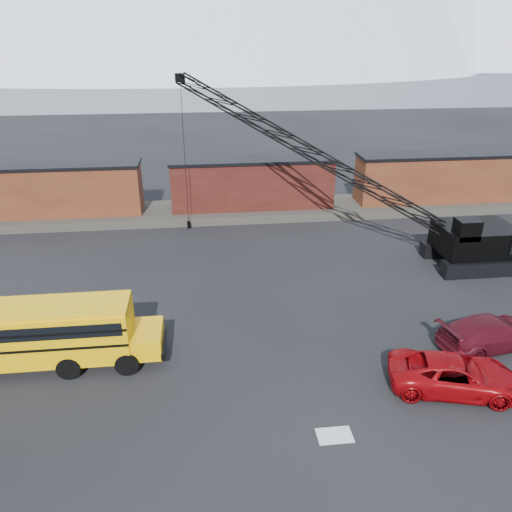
{
  "coord_description": "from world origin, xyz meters",
  "views": [
    {
      "loc": [
        -4.26,
        -18.49,
        14.65
      ],
      "look_at": [
        -1.41,
        6.78,
        3.0
      ],
      "focal_mm": 35.0,
      "sensor_mm": 36.0,
      "label": 1
    }
  ],
  "objects_px": {
    "red_pickup": "(455,374)",
    "crawler_crane": "(312,153)",
    "school_bus": "(29,333)",
    "maroon_suv": "(491,332)"
  },
  "relations": [
    {
      "from": "school_bus",
      "to": "maroon_suv",
      "type": "height_order",
      "value": "school_bus"
    },
    {
      "from": "red_pickup",
      "to": "crawler_crane",
      "type": "relative_size",
      "value": 0.25
    },
    {
      "from": "red_pickup",
      "to": "maroon_suv",
      "type": "height_order",
      "value": "maroon_suv"
    },
    {
      "from": "red_pickup",
      "to": "crawler_crane",
      "type": "distance_m",
      "value": 17.93
    },
    {
      "from": "red_pickup",
      "to": "crawler_crane",
      "type": "xyz_separation_m",
      "value": [
        -3.09,
        16.58,
        6.08
      ]
    },
    {
      "from": "school_bus",
      "to": "red_pickup",
      "type": "distance_m",
      "value": 19.35
    },
    {
      "from": "school_bus",
      "to": "maroon_suv",
      "type": "bearing_deg",
      "value": -2.37
    },
    {
      "from": "red_pickup",
      "to": "crawler_crane",
      "type": "height_order",
      "value": "crawler_crane"
    },
    {
      "from": "red_pickup",
      "to": "maroon_suv",
      "type": "distance_m",
      "value": 4.48
    },
    {
      "from": "school_bus",
      "to": "crawler_crane",
      "type": "relative_size",
      "value": 0.52
    }
  ]
}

